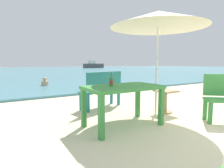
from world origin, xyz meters
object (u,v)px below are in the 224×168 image
Objects in this scene: side_table_wood at (166,98)px; boat_cargo_ship at (93,65)px; bench_teal_center at (103,87)px; swimmer_person at (45,82)px; beer_bottle_amber at (111,81)px; picnic_table_green at (123,92)px; patio_umbrella at (158,20)px.

boat_cargo_ship is (16.29, 37.53, 0.39)m from side_table_wood.
bench_teal_center is 5.28m from swimmer_person.
bench_teal_center reaches higher than side_table_wood.
bench_teal_center is 3.05× the size of swimmer_person.
beer_bottle_amber is 0.05× the size of boat_cargo_ship.
boat_cargo_ship is at bearing 64.90° from picnic_table_green.
bench_teal_center is (-1.05, 1.18, 0.19)m from side_table_wood.
swimmer_person is at bearing 94.38° from bench_teal_center.
beer_bottle_amber reaches higher than swimmer_person.
picnic_table_green is 3.41× the size of swimmer_person.
beer_bottle_amber reaches higher than side_table_wood.
picnic_table_green is at bearing -167.08° from patio_umbrella.
swimmer_person is (-1.45, 6.43, -0.11)m from side_table_wood.
patio_umbrella reaches higher than boat_cargo_ship.
bench_teal_center is 40.28m from boat_cargo_ship.
beer_bottle_amber is at bearing -115.41° from boat_cargo_ship.
beer_bottle_amber is at bearing -91.47° from swimmer_person.
picnic_table_green is 1.44m from side_table_wood.
picnic_table_green is 5.28× the size of beer_bottle_amber.
patio_umbrella is 5.61× the size of swimmer_person.
beer_bottle_amber is (-0.23, 0.04, 0.20)m from picnic_table_green.
patio_umbrella is 4.26× the size of side_table_wood.
picnic_table_green is at bearing -115.10° from boat_cargo_ship.
patio_umbrella is (1.10, 0.25, 1.47)m from picnic_table_green.
patio_umbrella reaches higher than picnic_table_green.
patio_umbrella is at bearing -79.68° from swimmer_person.
bench_teal_center is (-0.76, 1.14, -1.58)m from patio_umbrella.
picnic_table_green is at bearing -171.14° from side_table_wood.
side_table_wood is at bearing -48.25° from bench_teal_center.
bench_teal_center reaches higher than picnic_table_green.
swimmer_person is (0.17, 6.62, -0.61)m from beer_bottle_amber.
picnic_table_green is 1.85m from patio_umbrella.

